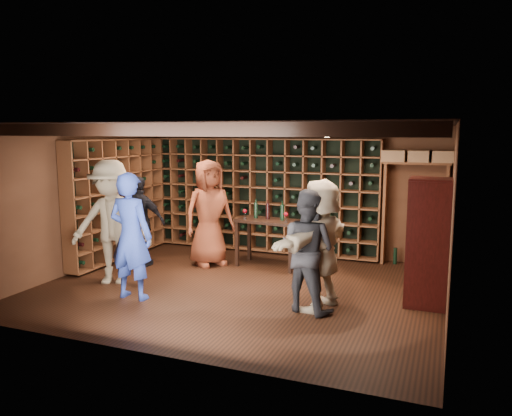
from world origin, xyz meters
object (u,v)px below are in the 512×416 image
at_px(man_blue_shirt, 131,236).
at_px(guest_beige, 320,244).
at_px(guest_khaki, 112,222).
at_px(tasting_table, 269,225).
at_px(guest_red_floral, 209,213).
at_px(display_cabinet, 427,245).
at_px(man_grey_suit, 307,251).
at_px(guest_woman_black, 140,222).

xyz_separation_m(man_blue_shirt, guest_beige, (2.62, 0.60, -0.03)).
relative_size(guest_khaki, tasting_table, 1.67).
bearing_deg(guest_red_floral, guest_khaki, -174.72).
height_order(display_cabinet, man_blue_shirt, man_blue_shirt).
relative_size(man_grey_suit, tasting_table, 1.40).
distance_m(man_blue_shirt, tasting_table, 2.66).
height_order(man_blue_shirt, guest_khaki, guest_khaki).
height_order(man_blue_shirt, guest_beige, man_blue_shirt).
xyz_separation_m(guest_beige, tasting_table, (-1.37, 1.73, -0.14)).
distance_m(man_grey_suit, guest_beige, 0.22).
height_order(display_cabinet, guest_red_floral, guest_red_floral).
bearing_deg(man_blue_shirt, tasting_table, -117.57).
distance_m(guest_woman_black, tasting_table, 2.29).
bearing_deg(guest_red_floral, guest_beige, -84.18).
bearing_deg(display_cabinet, guest_beige, -155.75).
xyz_separation_m(guest_woman_black, guest_beige, (3.51, -0.93, 0.08)).
xyz_separation_m(man_blue_shirt, guest_woman_black, (-0.89, 1.53, -0.11)).
xyz_separation_m(guest_red_floral, tasting_table, (1.04, 0.27, -0.20)).
bearing_deg(man_blue_shirt, guest_khaki, -35.27).
distance_m(man_grey_suit, guest_red_floral, 2.79).
bearing_deg(tasting_table, guest_woman_black, -154.01).
height_order(display_cabinet, guest_woman_black, display_cabinet).
distance_m(guest_khaki, tasting_table, 2.69).
xyz_separation_m(guest_khaki, tasting_table, (1.98, 1.80, -0.23)).
bearing_deg(guest_beige, man_grey_suit, -24.03).
xyz_separation_m(guest_khaki, guest_beige, (3.35, 0.07, -0.09)).
relative_size(guest_woman_black, guest_beige, 0.91).
height_order(guest_beige, tasting_table, guest_beige).
distance_m(man_blue_shirt, man_grey_suit, 2.53).
xyz_separation_m(display_cabinet, guest_khaki, (-4.70, -0.68, 0.13)).
relative_size(man_blue_shirt, man_grey_suit, 1.11).
bearing_deg(man_grey_suit, tasting_table, -40.77).
relative_size(display_cabinet, guest_khaki, 0.89).
xyz_separation_m(display_cabinet, guest_red_floral, (-3.75, 0.85, 0.10)).
xyz_separation_m(display_cabinet, guest_beige, (-1.35, -0.61, 0.03)).
distance_m(display_cabinet, guest_red_floral, 3.85).
xyz_separation_m(man_grey_suit, guest_woman_black, (-3.37, 1.09, -0.02)).
height_order(man_blue_shirt, guest_red_floral, guest_red_floral).
relative_size(display_cabinet, guest_beige, 0.98).
relative_size(man_blue_shirt, guest_beige, 1.03).
height_order(guest_red_floral, guest_khaki, guest_khaki).
bearing_deg(tasting_table, display_cabinet, -17.10).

